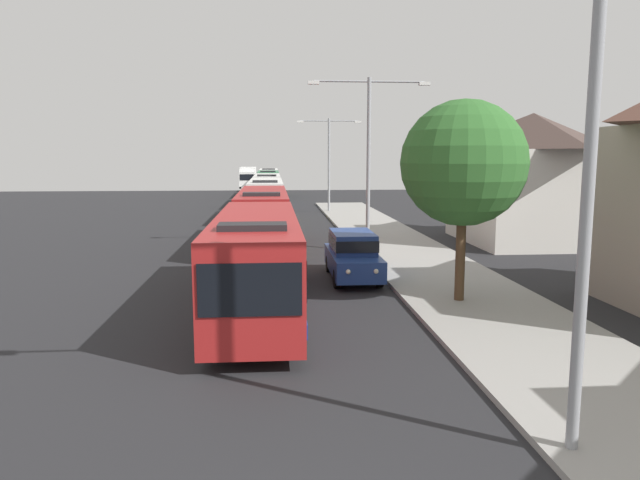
{
  "coord_description": "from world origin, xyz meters",
  "views": [
    {
      "loc": [
        -0.78,
        -4.85,
        4.92
      ],
      "look_at": [
        0.96,
        16.7,
        1.81
      ],
      "focal_mm": 32.93,
      "sensor_mm": 36.0,
      "label": 1
    }
  ],
  "objects_px": {
    "bus_middle": "(266,198)",
    "streetlamp_near": "(592,125)",
    "bus_fourth_in_line": "(267,189)",
    "bus_second_in_line": "(263,217)",
    "box_truck_oncoming": "(248,177)",
    "streetlamp_far": "(329,155)",
    "bus_tail_end": "(269,179)",
    "bus_lead": "(257,259)",
    "bus_rear": "(268,183)",
    "white_suv": "(353,254)",
    "roadside_tree": "(464,163)",
    "streetlamp_mid": "(369,146)"
  },
  "relations": [
    {
      "from": "bus_second_in_line",
      "to": "roadside_tree",
      "type": "distance_m",
      "value": 14.62
    },
    {
      "from": "streetlamp_far",
      "to": "bus_lead",
      "type": "bearing_deg",
      "value": -99.46
    },
    {
      "from": "bus_tail_end",
      "to": "streetlamp_far",
      "type": "bearing_deg",
      "value": -80.8
    },
    {
      "from": "bus_fourth_in_line",
      "to": "box_truck_oncoming",
      "type": "relative_size",
      "value": 1.48
    },
    {
      "from": "bus_second_in_line",
      "to": "streetlamp_mid",
      "type": "bearing_deg",
      "value": -16.52
    },
    {
      "from": "bus_tail_end",
      "to": "bus_lead",
      "type": "bearing_deg",
      "value": -90.0
    },
    {
      "from": "bus_lead",
      "to": "streetlamp_near",
      "type": "height_order",
      "value": "streetlamp_near"
    },
    {
      "from": "bus_fourth_in_line",
      "to": "streetlamp_near",
      "type": "relative_size",
      "value": 1.41
    },
    {
      "from": "bus_rear",
      "to": "bus_lead",
      "type": "bearing_deg",
      "value": -90.0
    },
    {
      "from": "bus_rear",
      "to": "bus_tail_end",
      "type": "xyz_separation_m",
      "value": [
        0.0,
        12.58,
        0.0
      ]
    },
    {
      "from": "bus_rear",
      "to": "bus_second_in_line",
      "type": "bearing_deg",
      "value": -90.0
    },
    {
      "from": "bus_tail_end",
      "to": "box_truck_oncoming",
      "type": "xyz_separation_m",
      "value": [
        -3.3,
        8.29,
        0.02
      ]
    },
    {
      "from": "bus_fourth_in_line",
      "to": "roadside_tree",
      "type": "relative_size",
      "value": 1.85
    },
    {
      "from": "streetlamp_far",
      "to": "roadside_tree",
      "type": "bearing_deg",
      "value": -87.67
    },
    {
      "from": "box_truck_oncoming",
      "to": "streetlamp_far",
      "type": "bearing_deg",
      "value": -78.2
    },
    {
      "from": "white_suv",
      "to": "streetlamp_near",
      "type": "relative_size",
      "value": 0.58
    },
    {
      "from": "bus_tail_end",
      "to": "white_suv",
      "type": "relative_size",
      "value": 2.29
    },
    {
      "from": "bus_middle",
      "to": "bus_fourth_in_line",
      "type": "xyz_separation_m",
      "value": [
        0.0,
        13.07,
        0.0
      ]
    },
    {
      "from": "bus_middle",
      "to": "roadside_tree",
      "type": "distance_m",
      "value": 27.28
    },
    {
      "from": "bus_rear",
      "to": "white_suv",
      "type": "relative_size",
      "value": 2.13
    },
    {
      "from": "box_truck_oncoming",
      "to": "streetlamp_far",
      "type": "height_order",
      "value": "streetlamp_far"
    },
    {
      "from": "bus_rear",
      "to": "white_suv",
      "type": "bearing_deg",
      "value": -85.64
    },
    {
      "from": "bus_second_in_line",
      "to": "bus_fourth_in_line",
      "type": "relative_size",
      "value": 0.98
    },
    {
      "from": "streetlamp_near",
      "to": "streetlamp_far",
      "type": "distance_m",
      "value": 42.05
    },
    {
      "from": "bus_fourth_in_line",
      "to": "streetlamp_mid",
      "type": "xyz_separation_m",
      "value": [
        5.4,
        -28.3,
        3.74
      ]
    },
    {
      "from": "bus_middle",
      "to": "streetlamp_far",
      "type": "height_order",
      "value": "streetlamp_far"
    },
    {
      "from": "white_suv",
      "to": "roadside_tree",
      "type": "height_order",
      "value": "roadside_tree"
    },
    {
      "from": "bus_middle",
      "to": "streetlamp_far",
      "type": "bearing_deg",
      "value": 47.03
    },
    {
      "from": "streetlamp_far",
      "to": "bus_rear",
      "type": "bearing_deg",
      "value": 104.58
    },
    {
      "from": "streetlamp_near",
      "to": "bus_lead",
      "type": "bearing_deg",
      "value": 119.18
    },
    {
      "from": "bus_lead",
      "to": "roadside_tree",
      "type": "xyz_separation_m",
      "value": [
        6.7,
        0.31,
        2.99
      ]
    },
    {
      "from": "bus_tail_end",
      "to": "streetlamp_far",
      "type": "distance_m",
      "value": 33.94
    },
    {
      "from": "bus_fourth_in_line",
      "to": "white_suv",
      "type": "distance_m",
      "value": 35.22
    },
    {
      "from": "bus_lead",
      "to": "white_suv",
      "type": "bearing_deg",
      "value": 51.41
    },
    {
      "from": "bus_lead",
      "to": "bus_fourth_in_line",
      "type": "height_order",
      "value": "same"
    },
    {
      "from": "bus_second_in_line",
      "to": "bus_middle",
      "type": "relative_size",
      "value": 1.07
    },
    {
      "from": "streetlamp_far",
      "to": "roadside_tree",
      "type": "relative_size",
      "value": 1.2
    },
    {
      "from": "bus_fourth_in_line",
      "to": "streetlamp_far",
      "type": "height_order",
      "value": "streetlamp_far"
    },
    {
      "from": "bus_fourth_in_line",
      "to": "bus_rear",
      "type": "height_order",
      "value": "same"
    },
    {
      "from": "bus_second_in_line",
      "to": "bus_tail_end",
      "type": "bearing_deg",
      "value": 90.0
    },
    {
      "from": "streetlamp_mid",
      "to": "streetlamp_far",
      "type": "bearing_deg",
      "value": 90.0
    },
    {
      "from": "bus_tail_end",
      "to": "roadside_tree",
      "type": "height_order",
      "value": "roadside_tree"
    },
    {
      "from": "streetlamp_near",
      "to": "roadside_tree",
      "type": "xyz_separation_m",
      "value": [
        1.3,
        9.97,
        -0.71
      ]
    },
    {
      "from": "bus_second_in_line",
      "to": "streetlamp_far",
      "type": "relative_size",
      "value": 1.5
    },
    {
      "from": "bus_middle",
      "to": "bus_rear",
      "type": "xyz_separation_m",
      "value": [
        -0.0,
        26.56,
        -0.0
      ]
    },
    {
      "from": "bus_middle",
      "to": "bus_tail_end",
      "type": "bearing_deg",
      "value": 90.0
    },
    {
      "from": "bus_second_in_line",
      "to": "bus_tail_end",
      "type": "height_order",
      "value": "same"
    },
    {
      "from": "bus_fourth_in_line",
      "to": "bus_second_in_line",
      "type": "bearing_deg",
      "value": -90.0
    },
    {
      "from": "streetlamp_near",
      "to": "bus_tail_end",
      "type": "bearing_deg",
      "value": 94.1
    },
    {
      "from": "bus_middle",
      "to": "streetlamp_near",
      "type": "height_order",
      "value": "streetlamp_near"
    }
  ]
}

